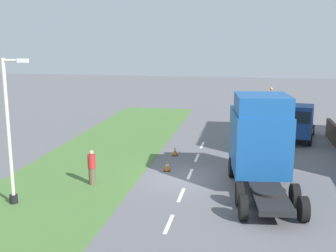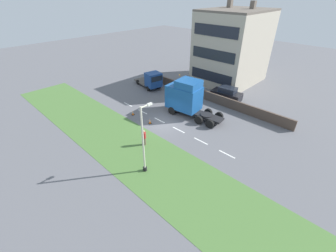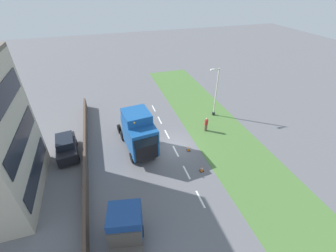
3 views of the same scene
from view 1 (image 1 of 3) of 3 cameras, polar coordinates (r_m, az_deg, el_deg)
ground_plane at (r=22.13m, az=2.70°, el=-7.21°), size 120.00×120.00×0.00m
grass_verge at (r=23.65m, az=-11.95°, el=-6.18°), size 7.00×44.00×0.01m
lane_markings at (r=21.48m, az=2.44°, el=-7.80°), size 0.16×17.80×0.00m
lorry_cab at (r=21.09m, az=12.32°, el=-1.87°), size 3.45×7.75×4.73m
flatbed_truck at (r=30.65m, az=16.95°, el=0.45°), size 3.27×6.07×2.75m
lamp_post at (r=19.36m, az=-20.54°, el=-1.79°), size 1.30×0.35×6.40m
pedestrian at (r=21.44m, az=-10.28°, el=-5.58°), size 0.39×0.39×1.77m
traffic_cone_lead at (r=26.38m, az=0.94°, el=-3.42°), size 0.36×0.36×0.58m
traffic_cone_trailing at (r=23.36m, az=-0.11°, el=-5.43°), size 0.36×0.36×0.58m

